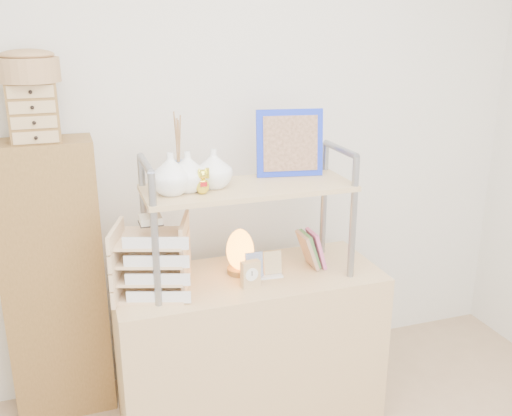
# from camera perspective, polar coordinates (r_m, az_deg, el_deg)

# --- Properties ---
(room_shell) EXTENTS (3.42, 3.41, 2.61)m
(room_shell) POSITION_cam_1_polar(r_m,az_deg,el_deg) (1.60, 8.22, 12.79)
(room_shell) COLOR silver
(room_shell) RESTS_ON ground
(desk) EXTENTS (1.20, 0.50, 0.75)m
(desk) POSITION_cam_1_polar(r_m,az_deg,el_deg) (2.76, -0.69, -13.84)
(desk) COLOR tan
(desk) RESTS_ON ground
(cabinet) EXTENTS (0.45, 0.24, 1.35)m
(cabinet) POSITION_cam_1_polar(r_m,az_deg,el_deg) (2.85, -19.48, -7.04)
(cabinet) COLOR brown
(cabinet) RESTS_ON ground
(hutch) EXTENTS (0.90, 0.34, 0.72)m
(hutch) POSITION_cam_1_polar(r_m,az_deg,el_deg) (2.41, -3.18, 2.76)
(hutch) COLOR gray
(hutch) RESTS_ON desk
(letter_tray) EXTENTS (0.35, 0.34, 0.34)m
(letter_tray) POSITION_cam_1_polar(r_m,az_deg,el_deg) (2.41, -10.27, -5.41)
(letter_tray) COLOR #DDB284
(letter_tray) RESTS_ON desk
(salt_lamp) EXTENTS (0.14, 0.13, 0.21)m
(salt_lamp) POSITION_cam_1_polar(r_m,az_deg,el_deg) (2.57, -1.62, -4.32)
(salt_lamp) COLOR brown
(salt_lamp) RESTS_ON desk
(desk_clock) EXTENTS (0.09, 0.05, 0.12)m
(desk_clock) POSITION_cam_1_polar(r_m,az_deg,el_deg) (2.46, -0.55, -6.61)
(desk_clock) COLOR tan
(desk_clock) RESTS_ON desk
(postcard_stand) EXTENTS (0.17, 0.06, 0.12)m
(postcard_stand) POSITION_cam_1_polar(r_m,az_deg,el_deg) (2.55, 0.74, -6.22)
(postcard_stand) COLOR white
(postcard_stand) RESTS_ON desk
(drawer_chest) EXTENTS (0.20, 0.16, 0.25)m
(drawer_chest) POSITION_cam_1_polar(r_m,az_deg,el_deg) (2.61, -21.33, 8.91)
(drawer_chest) COLOR brown
(drawer_chest) RESTS_ON cabinet
(woven_basket) EXTENTS (0.25, 0.25, 0.10)m
(woven_basket) POSITION_cam_1_polar(r_m,az_deg,el_deg) (2.59, -21.78, 12.72)
(woven_basket) COLOR #936A43
(woven_basket) RESTS_ON drawer_chest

